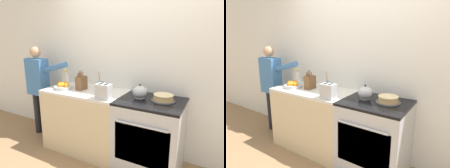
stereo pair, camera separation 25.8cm
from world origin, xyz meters
TOP-DOWN VIEW (x-y plane):
  - wall_back at (0.00, 0.67)m, footprint 8.00×0.04m
  - counter_cabinet at (-0.68, 0.33)m, footprint 1.17×0.65m
  - stove_range at (0.29, 0.32)m, footprint 0.79×0.69m
  - layer_cake at (0.42, 0.38)m, footprint 0.29×0.29m
  - tea_kettle at (0.13, 0.36)m, footprint 0.22×0.18m
  - knife_block at (-0.75, 0.33)m, footprint 0.10×0.16m
  - utensil_crock at (-0.45, 0.36)m, footprint 0.10×0.10m
  - fruit_bowl at (-1.00, 0.22)m, footprint 0.26×0.26m
  - toaster at (-0.24, 0.10)m, footprint 0.20×0.13m
  - milk_carton at (-1.18, 0.48)m, footprint 0.07×0.07m
  - person_baker at (-1.64, 0.33)m, footprint 0.89×0.20m

SIDE VIEW (x-z plane):
  - counter_cabinet at x=-0.68m, z-range 0.00..0.91m
  - stove_range at x=0.29m, z-range 0.00..0.91m
  - person_baker at x=-1.64m, z-range 0.14..1.64m
  - layer_cake at x=0.42m, z-range 0.91..0.99m
  - fruit_bowl at x=-1.00m, z-range 0.89..1.00m
  - utensil_crock at x=-0.45m, z-range 0.84..1.12m
  - tea_kettle at x=0.13m, z-range 0.90..1.07m
  - toaster at x=-0.24m, z-range 0.91..1.10m
  - knife_block at x=-0.75m, z-range 0.87..1.15m
  - milk_carton at x=-1.18m, z-range 0.90..1.16m
  - wall_back at x=0.00m, z-range 0.00..2.60m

